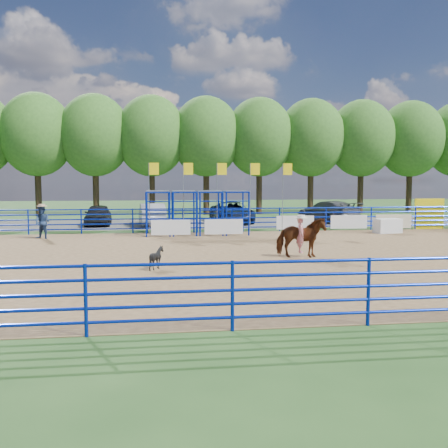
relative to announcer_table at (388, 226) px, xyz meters
The scene contains 14 objects.
ground 12.20m from the announcer_table, 138.79° to the right, with size 120.00×120.00×0.00m, color #2F5421.
arena_dirt 12.20m from the announcer_table, 138.79° to the right, with size 30.00×20.00×0.02m, color olive.
gravel_strip 12.83m from the announcer_table, 135.64° to the left, with size 40.00×10.00×0.01m, color gray.
announcer_table is the anchor object (origin of this frame).
horse_and_rider 11.69m from the announcer_table, 132.66° to the right, with size 2.05×1.15×2.47m.
calf 17.29m from the announcer_table, 142.70° to the right, with size 0.66×0.74×0.81m, color black.
spectator_cowboy 19.88m from the announcer_table, behind, with size 1.07×0.97×1.86m.
car_a 19.49m from the announcer_table, 156.39° to the left, with size 1.75×4.35×1.48m, color black.
car_b 15.89m from the announcer_table, 152.56° to the left, with size 1.65×4.73×1.56m, color #93969B.
car_c 11.86m from the announcer_table, 133.63° to the left, with size 2.60×5.63×1.57m, color #141C33.
car_d 8.27m from the announcer_table, 95.93° to the left, with size 2.27×5.58×1.62m, color #58585B.
perimeter_fence 12.20m from the announcer_table, 138.79° to the right, with size 30.10×20.10×1.50m.
chute_assembly 11.13m from the announcer_table, behind, with size 19.32×2.41×4.20m.
treeline 21.38m from the announcer_table, 117.04° to the left, with size 56.40×6.40×11.24m.
Camera 1 is at (-4.55, -20.18, 3.17)m, focal length 40.00 mm.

